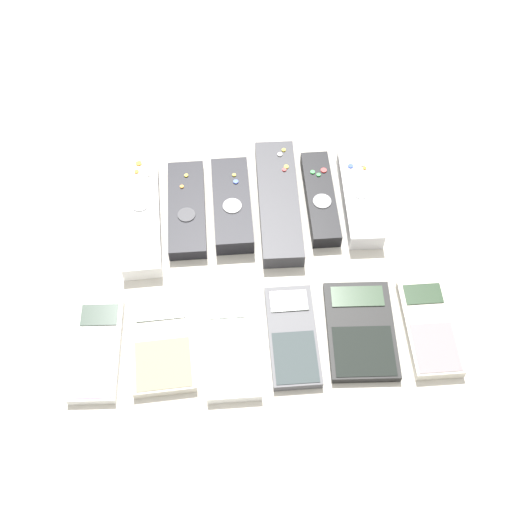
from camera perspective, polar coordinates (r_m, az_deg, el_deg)
name	(u,v)px	position (r m, az deg, el deg)	size (l,w,h in m)	color
ground_plane	(258,280)	(1.00, 0.17, -1.96)	(3.00, 3.00, 0.00)	beige
remote_0	(141,213)	(1.07, -9.17, 3.42)	(0.06, 0.22, 0.03)	white
remote_1	(187,209)	(1.07, -5.56, 3.76)	(0.06, 0.17, 0.02)	black
remote_2	(232,205)	(1.06, -1.93, 4.12)	(0.06, 0.16, 0.03)	black
remote_3	(279,202)	(1.07, 1.82, 4.36)	(0.07, 0.22, 0.03)	#333338
remote_4	(320,198)	(1.08, 5.15, 4.62)	(0.04, 0.17, 0.03)	black
remote_5	(360,198)	(1.08, 8.29, 4.60)	(0.06, 0.17, 0.03)	silver
calculator_0	(97,350)	(0.96, -12.63, -7.37)	(0.07, 0.15, 0.01)	silver
calculator_1	(162,344)	(0.95, -7.49, -6.98)	(0.08, 0.14, 0.01)	beige
calculator_2	(231,344)	(0.94, -1.98, -7.07)	(0.07, 0.16, 0.02)	silver
calculator_3	(293,336)	(0.95, 2.94, -6.40)	(0.07, 0.15, 0.01)	#4C4C51
calculator_4	(361,330)	(0.96, 8.37, -5.91)	(0.10, 0.15, 0.01)	black
calculator_5	(429,328)	(0.98, 13.70, -5.60)	(0.07, 0.14, 0.02)	beige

